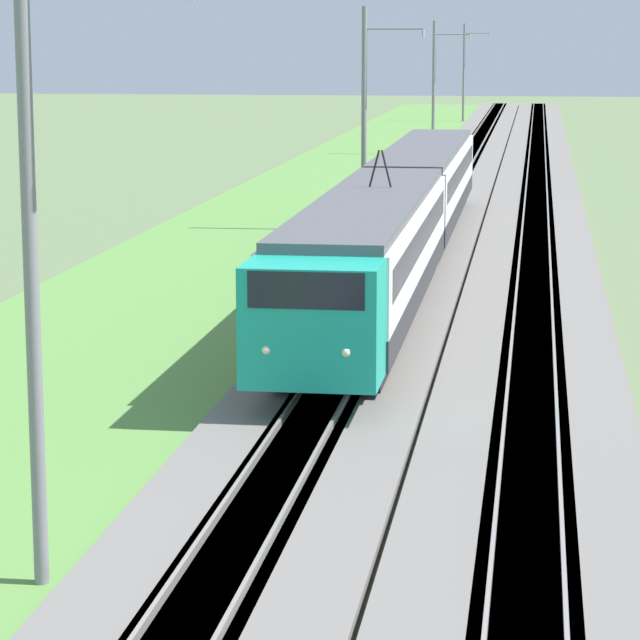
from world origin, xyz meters
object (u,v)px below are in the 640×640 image
object	(u,v)px
catenary_mast_far	(434,87)
catenary_mast_distant	(464,72)
catenary_mast_near	(34,253)
passenger_train	(402,211)
catenary_mast_mid	(365,118)

from	to	relation	value
catenary_mast_far	catenary_mast_distant	size ratio (longest dim) A/B	0.98
catenary_mast_far	catenary_mast_distant	world-z (taller)	catenary_mast_distant
catenary_mast_far	catenary_mast_distant	xyz separation A→B (m)	(41.86, 0.00, 0.09)
catenary_mast_near	catenary_mast_distant	bearing A→B (deg)	-0.00
passenger_train	catenary_mast_near	xyz separation A→B (m)	(-30.51, 2.55, 2.80)
catenary_mast_mid	catenary_mast_distant	xyz separation A→B (m)	(83.73, 0.00, 0.01)
catenary_mast_near	catenary_mast_distant	size ratio (longest dim) A/B	1.05
catenary_mast_distant	catenary_mast_near	bearing A→B (deg)	180.00
catenary_mast_mid	catenary_mast_distant	distance (m)	83.73
catenary_mast_mid	catenary_mast_far	bearing A→B (deg)	-0.00
catenary_mast_mid	catenary_mast_far	distance (m)	41.86
passenger_train	catenary_mast_mid	xyz separation A→B (m)	(11.35, 2.55, 2.54)
catenary_mast_far	catenary_mast_near	bearing A→B (deg)	180.00
catenary_mast_far	catenary_mast_distant	bearing A→B (deg)	0.00
catenary_mast_mid	catenary_mast_distant	world-z (taller)	catenary_mast_distant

